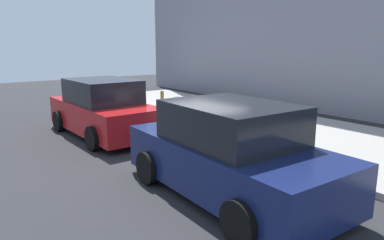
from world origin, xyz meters
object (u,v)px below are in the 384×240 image
Objects in this scene: parked_car_red_1 at (103,110)px; parked_car_navy_0 at (230,153)px; suitcase_teal_1 at (274,133)px; suitcase_navy_5 at (224,122)px; suitcase_teal_8 at (193,114)px; suitcase_silver_2 at (261,128)px; bollard_post at (162,104)px; fire_hydrant at (177,107)px; suitcase_olive_0 at (293,140)px; suitcase_red_3 at (243,126)px; suitcase_maroon_6 at (212,120)px; suitcase_black_4 at (231,125)px; suitcase_olive_7 at (202,118)px.

parked_car_navy_0 is at bearing 180.00° from parked_car_red_1.
suitcase_teal_1 is 1.10× the size of suitcase_navy_5.
suitcase_teal_8 is 2.79m from parked_car_red_1.
bollard_post reaches higher than suitcase_silver_2.
parked_car_red_1 is (0.01, 2.62, 0.20)m from fire_hydrant.
suitcase_olive_0 is 2.76m from parked_car_navy_0.
parked_car_red_1 reaches higher than suitcase_teal_8.
suitcase_navy_5 is 1.05× the size of fire_hydrant.
suitcase_teal_1 reaches higher than suitcase_teal_8.
parked_car_navy_0 is at bearing 104.14° from suitcase_olive_0.
fire_hydrant is 6.02m from parked_car_navy_0.
suitcase_teal_1 is at bearing 179.69° from fire_hydrant.
suitcase_red_3 is 3.20m from fire_hydrant.
suitcase_olive_0 is at bearing -179.62° from suitcase_maroon_6.
suitcase_red_3 is 0.95× the size of fire_hydrant.
suitcase_teal_1 is 3.34m from suitcase_teal_8.
suitcase_teal_8 reaches higher than suitcase_olive_0.
suitcase_maroon_6 is at bearing 7.14° from suitcase_navy_5.
suitcase_teal_1 is 1.50m from suitcase_black_4.
suitcase_navy_5 is 0.20× the size of parked_car_red_1.
bollard_post is (1.99, 0.18, 0.20)m from suitcase_olive_7.
parked_car_navy_0 is at bearing 139.05° from suitcase_navy_5.
suitcase_teal_1 is 0.52m from suitcase_silver_2.
suitcase_maroon_6 is at bearing 1.25° from suitcase_silver_2.
suitcase_silver_2 is (1.02, -0.02, 0.08)m from suitcase_olive_0.
bollard_post is 6.56m from parked_car_navy_0.
parked_car_red_1 reaches higher than suitcase_navy_5.
bollard_post reaches higher than suitcase_teal_8.
suitcase_teal_8 reaches higher than suitcase_red_3.
suitcase_teal_1 is 4.98m from parked_car_red_1.
parked_car_navy_0 is (-1.69, 2.68, 0.26)m from suitcase_silver_2.
suitcase_teal_8 is (0.92, 0.02, 0.04)m from suitcase_maroon_6.
suitcase_olive_0 is 5.41m from bollard_post.
suitcase_black_4 reaches higher than fire_hydrant.
parked_car_navy_0 is (-1.18, 2.60, 0.27)m from suitcase_teal_1.
suitcase_teal_1 is 1.15× the size of fire_hydrant.
suitcase_teal_1 is 2.91m from suitcase_olive_7.
suitcase_olive_0 is 1.54m from suitcase_red_3.
suitcase_teal_8 is at bearing -179.96° from fire_hydrant.
parked_car_red_1 reaches higher than bollard_post.
suitcase_red_3 is at bearing -178.47° from bollard_post.
bollard_post is at bearing -22.14° from parked_car_navy_0.
suitcase_black_4 reaches higher than suitcase_maroon_6.
parked_car_navy_0 is (-2.67, 2.56, 0.33)m from suitcase_black_4.
parked_car_red_1 is at bearing 35.72° from suitcase_silver_2.
suitcase_navy_5 is (1.93, -0.10, -0.07)m from suitcase_teal_1.
parked_car_red_1 is at bearing 71.05° from suitcase_teal_8.
suitcase_olive_7 is 0.19× the size of parked_car_navy_0.
suitcase_teal_8 is 0.21× the size of parked_car_red_1.
suitcase_red_3 is at bearing 172.12° from suitcase_navy_5.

